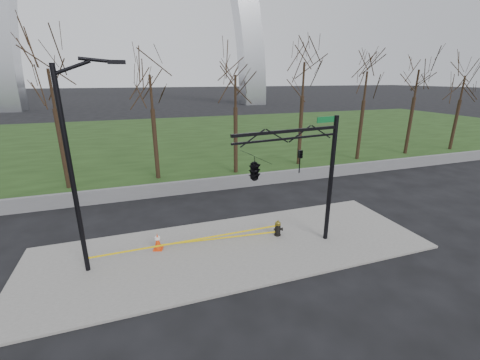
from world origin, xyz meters
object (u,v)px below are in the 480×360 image
object	(u,v)px
traffic_signal_mast	(271,166)
street_light	(76,160)
traffic_cone	(158,241)
fire_hydrant	(278,228)

from	to	relation	value
traffic_signal_mast	street_light	bearing A→B (deg)	162.35
street_light	traffic_signal_mast	size ratio (longest dim) A/B	1.37
traffic_signal_mast	traffic_cone	bearing A→B (deg)	148.88
traffic_cone	street_light	distance (m)	5.00
street_light	fire_hydrant	bearing A→B (deg)	-0.56
fire_hydrant	street_light	distance (m)	9.35
fire_hydrant	traffic_cone	bearing A→B (deg)	-161.30
fire_hydrant	traffic_signal_mast	xyz separation A→B (m)	(-1.15, -1.44, 3.68)
traffic_cone	traffic_signal_mast	bearing A→B (deg)	-23.75
fire_hydrant	traffic_cone	distance (m)	5.75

